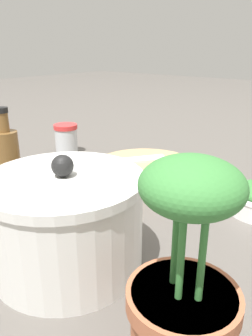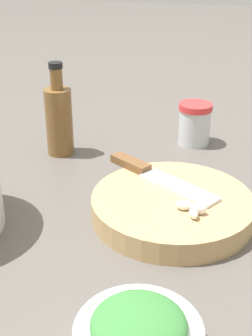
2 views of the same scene
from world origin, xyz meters
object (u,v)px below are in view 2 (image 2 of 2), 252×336
herb_bowl (139,335)px  oil_bottle (59,119)px  spice_jar (195,123)px  chef_knife (154,175)px  garlic_cloves (192,208)px  cutting_board (172,207)px

herb_bowl → oil_bottle: size_ratio=0.73×
herb_bowl → spice_jar: size_ratio=1.55×
chef_knife → herb_bowl: size_ratio=1.46×
chef_knife → garlic_cloves: 0.11m
cutting_board → herb_bowl: 0.26m
garlic_cloves → oil_bottle: size_ratio=0.25×
cutting_board → herb_bowl: herb_bowl is taller
garlic_cloves → herb_bowl: herb_bowl is taller
garlic_cloves → herb_bowl: (-0.22, 0.03, -0.02)m
chef_knife → oil_bottle: 0.24m
oil_bottle → spice_jar: bearing=-66.9°
cutting_board → spice_jar: bearing=-0.9°
cutting_board → garlic_cloves: size_ratio=5.52×
spice_jar → cutting_board: bearing=179.1°
herb_bowl → oil_bottle: (0.43, 0.24, 0.04)m
spice_jar → chef_knife: bearing=169.9°
spice_jar → oil_bottle: size_ratio=0.47×
cutting_board → chef_knife: 0.07m
chef_knife → spice_jar: spice_jar is taller
chef_knife → oil_bottle: bearing=-88.7°
garlic_cloves → spice_jar: 0.32m
spice_jar → oil_bottle: (-0.10, 0.24, 0.03)m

